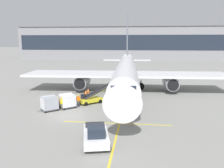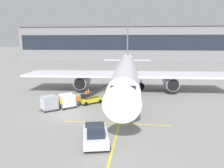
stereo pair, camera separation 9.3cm
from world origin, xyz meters
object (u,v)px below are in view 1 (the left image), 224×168
object	(u,v)px
pushback_tug	(96,135)
safety_cone_engine_keepout	(84,95)
baggage_cart_lead	(67,101)
ground_crew_by_loader	(78,100)
baggage_cart_second	(49,103)
parked_airplane	(126,72)
ground_crew_marshaller	(57,102)
safety_cone_nose_mark	(88,90)
ground_crew_by_carts	(62,103)
safety_cone_wingtip	(86,92)
belt_loader	(92,98)

from	to	relation	value
pushback_tug	safety_cone_engine_keepout	xyz separation A→B (m)	(-5.22, 17.24, -0.51)
baggage_cart_lead	ground_crew_by_loader	bearing A→B (deg)	24.71
baggage_cart_second	ground_crew_by_loader	xyz separation A→B (m)	(3.27, 2.13, -0.00)
parked_airplane	baggage_cart_lead	size ratio (longest dim) A/B	17.66
ground_crew_by_loader	ground_crew_marshaller	xyz separation A→B (m)	(-2.46, -1.36, 0.00)
parked_airplane	safety_cone_engine_keepout	distance (m)	9.10
safety_cone_nose_mark	ground_crew_by_carts	bearing A→B (deg)	-95.62
baggage_cart_lead	safety_cone_nose_mark	distance (m)	9.83
safety_cone_engine_keepout	safety_cone_wingtip	xyz separation A→B (m)	(-0.11, 2.09, 0.02)
parked_airplane	ground_crew_by_loader	xyz separation A→B (m)	(-5.82, -11.33, -2.50)
baggage_cart_second	safety_cone_wingtip	size ratio (longest dim) A/B	3.73
safety_cone_wingtip	pushback_tug	bearing A→B (deg)	-74.59
baggage_cart_second	pushback_tug	size ratio (longest dim) A/B	0.54
belt_loader	ground_crew_by_carts	size ratio (longest dim) A/B	2.80
baggage_cart_lead	ground_crew_marshaller	bearing A→B (deg)	-146.26
pushback_tug	ground_crew_marshaller	bearing A→B (deg)	124.80
baggage_cart_lead	ground_crew_marshaller	size ratio (longest dim) A/B	1.48
baggage_cart_second	ground_crew_by_carts	world-z (taller)	baggage_cart_second
belt_loader	safety_cone_wingtip	xyz separation A→B (m)	(-2.22, 5.69, -0.47)
baggage_cart_lead	pushback_tug	world-z (taller)	baggage_cart_lead
safety_cone_engine_keepout	baggage_cart_lead	bearing A→B (deg)	-96.32
ground_crew_by_loader	ground_crew_marshaller	world-z (taller)	same
pushback_tug	baggage_cart_lead	bearing A→B (deg)	118.66
pushback_tug	safety_cone_engine_keepout	bearing A→B (deg)	106.84
belt_loader	baggage_cart_lead	size ratio (longest dim) A/B	1.89
safety_cone_engine_keepout	belt_loader	bearing A→B (deg)	-59.60
baggage_cart_second	safety_cone_engine_keepout	world-z (taller)	baggage_cart_second
belt_loader	safety_cone_nose_mark	bearing A→B (deg)	106.77
baggage_cart_lead	safety_cone_nose_mark	xyz separation A→B (m)	(0.72, 9.79, -0.64)
ground_crew_marshaller	baggage_cart_lead	bearing A→B (deg)	33.74
ground_crew_by_loader	safety_cone_engine_keepout	bearing A→B (deg)	96.40
ground_crew_by_loader	ground_crew_by_carts	size ratio (longest dim) A/B	1.00
baggage_cart_second	safety_cone_nose_mark	xyz separation A→B (m)	(2.63, 11.29, -0.64)
pushback_tug	ground_crew_by_loader	bearing A→B (deg)	111.73
ground_crew_by_carts	ground_crew_marshaller	bearing A→B (deg)	153.95
parked_airplane	safety_cone_nose_mark	bearing A→B (deg)	-161.43
safety_cone_engine_keepout	safety_cone_nose_mark	bearing A→B (deg)	89.87
ground_crew_by_carts	ground_crew_marshaller	distance (m)	0.83
belt_loader	ground_crew_marshaller	xyz separation A→B (m)	(-3.92, -3.52, 0.19)
safety_cone_engine_keepout	ground_crew_marshaller	bearing A→B (deg)	-104.23
ground_crew_by_loader	safety_cone_nose_mark	world-z (taller)	ground_crew_by_loader
ground_crew_by_carts	ground_crew_marshaller	size ratio (longest dim) A/B	1.00
ground_crew_by_loader	safety_cone_wingtip	bearing A→B (deg)	95.49
belt_loader	ground_crew_marshaller	bearing A→B (deg)	-138.07
ground_crew_by_loader	baggage_cart_lead	bearing A→B (deg)	-155.29
baggage_cart_second	safety_cone_wingtip	world-z (taller)	baggage_cart_second
baggage_cart_lead	ground_crew_by_carts	world-z (taller)	baggage_cart_lead
safety_cone_engine_keepout	safety_cone_wingtip	world-z (taller)	safety_cone_wingtip
baggage_cart_lead	ground_crew_by_loader	size ratio (longest dim) A/B	1.48
baggage_cart_lead	pushback_tug	bearing A→B (deg)	-61.34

